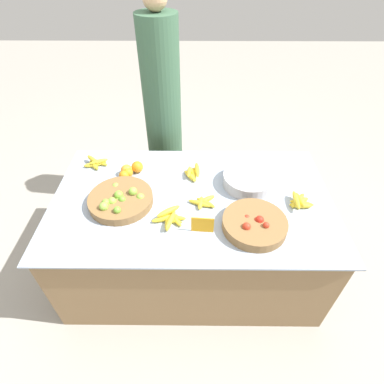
# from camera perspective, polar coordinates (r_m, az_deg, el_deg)

# --- Properties ---
(ground_plane) EXTENTS (12.00, 12.00, 0.00)m
(ground_plane) POSITION_cam_1_polar(r_m,az_deg,el_deg) (2.44, 0.00, -13.19)
(ground_plane) COLOR #A39E93
(market_table) EXTENTS (1.78, 1.05, 0.70)m
(market_table) POSITION_cam_1_polar(r_m,az_deg,el_deg) (2.16, 0.00, -7.88)
(market_table) COLOR olive
(market_table) RESTS_ON ground_plane
(lime_bowl) EXTENTS (0.40, 0.40, 0.10)m
(lime_bowl) POSITION_cam_1_polar(r_m,az_deg,el_deg) (1.91, -13.42, -1.40)
(lime_bowl) COLOR olive
(lime_bowl) RESTS_ON market_table
(tomato_basket) EXTENTS (0.37, 0.37, 0.09)m
(tomato_basket) POSITION_cam_1_polar(r_m,az_deg,el_deg) (1.75, 11.82, -5.95)
(tomato_basket) COLOR olive
(tomato_basket) RESTS_ON market_table
(orange_pile) EXTENTS (0.15, 0.16, 0.08)m
(orange_pile) POSITION_cam_1_polar(r_m,az_deg,el_deg) (2.11, -11.78, 4.01)
(orange_pile) COLOR orange
(orange_pile) RESTS_ON market_table
(metal_bowl) EXTENTS (0.34, 0.34, 0.08)m
(metal_bowl) POSITION_cam_1_polar(r_m,az_deg,el_deg) (2.02, 10.71, 2.32)
(metal_bowl) COLOR #B7B7BF
(metal_bowl) RESTS_ON market_table
(price_sign) EXTENTS (0.13, 0.02, 0.11)m
(price_sign) POSITION_cam_1_polar(r_m,az_deg,el_deg) (1.68, 2.01, -6.27)
(price_sign) COLOR orange
(price_sign) RESTS_ON market_table
(banana_bunch_front_right) EXTENTS (0.18, 0.15, 0.06)m
(banana_bunch_front_right) POSITION_cam_1_polar(r_m,az_deg,el_deg) (2.27, -17.86, 5.36)
(banana_bunch_front_right) COLOR yellow
(banana_bunch_front_right) RESTS_ON market_table
(banana_bunch_back_center) EXTENTS (0.12, 0.18, 0.06)m
(banana_bunch_back_center) POSITION_cam_1_polar(r_m,az_deg,el_deg) (2.06, 0.21, 3.64)
(banana_bunch_back_center) COLOR yellow
(banana_bunch_back_center) RESTS_ON market_table
(banana_bunch_front_center) EXTENTS (0.21, 0.20, 0.06)m
(banana_bunch_front_center) POSITION_cam_1_polar(r_m,az_deg,el_deg) (1.76, -4.27, -4.95)
(banana_bunch_front_center) COLOR yellow
(banana_bunch_front_center) RESTS_ON market_table
(banana_bunch_middle_left) EXTENTS (0.16, 0.17, 0.06)m
(banana_bunch_middle_left) POSITION_cam_1_polar(r_m,az_deg,el_deg) (1.97, 19.75, -1.73)
(banana_bunch_middle_left) COLOR yellow
(banana_bunch_middle_left) RESTS_ON market_table
(banana_bunch_front_left) EXTENTS (0.18, 0.14, 0.03)m
(banana_bunch_front_left) POSITION_cam_1_polar(r_m,az_deg,el_deg) (1.86, 2.15, -1.92)
(banana_bunch_front_left) COLOR yellow
(banana_bunch_front_left) RESTS_ON market_table
(vendor_person) EXTENTS (0.29, 0.29, 1.74)m
(vendor_person) POSITION_cam_1_polar(r_m,az_deg,el_deg) (2.52, -5.48, 13.64)
(vendor_person) COLOR #385B42
(vendor_person) RESTS_ON ground_plane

